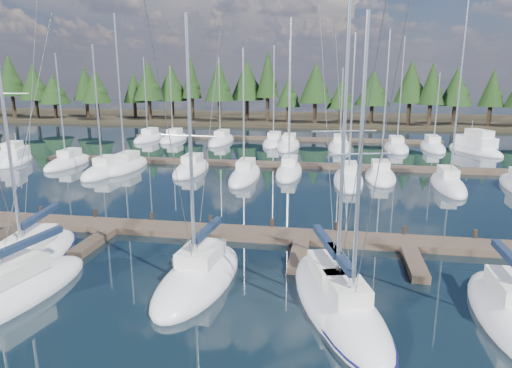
% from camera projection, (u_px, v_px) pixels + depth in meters
% --- Properties ---
extents(ground, '(260.00, 260.00, 0.00)m').
position_uv_depth(ground, '(244.00, 188.00, 39.98)').
color(ground, black).
rests_on(ground, ground).
extents(far_shore, '(220.00, 30.00, 0.60)m').
position_uv_depth(far_shore, '(299.00, 119.00, 97.36)').
color(far_shore, '#2D2619').
rests_on(far_shore, ground).
extents(main_dock, '(44.00, 6.13, 0.90)m').
position_uv_depth(main_dock, '(204.00, 235.00, 27.83)').
color(main_dock, '#4E3F31').
rests_on(main_dock, ground).
extents(back_docks, '(50.00, 21.80, 0.40)m').
position_uv_depth(back_docks, '(274.00, 150.00, 58.69)').
color(back_docks, '#4E3F31').
rests_on(back_docks, ground).
extents(front_sailboat_1, '(4.27, 10.00, 16.12)m').
position_uv_depth(front_sailboat_1, '(29.00, 261.00, 23.73)').
color(front_sailboat_1, white).
rests_on(front_sailboat_1, ground).
extents(front_sailboat_2, '(4.57, 9.55, 13.36)m').
position_uv_depth(front_sailboat_2, '(7.00, 296.00, 20.03)').
color(front_sailboat_2, white).
rests_on(front_sailboat_2, ground).
extents(front_sailboat_3, '(3.78, 8.34, 13.00)m').
position_uv_depth(front_sailboat_3, '(199.00, 277.00, 21.81)').
color(front_sailboat_3, white).
rests_on(front_sailboat_3, ground).
extents(front_sailboat_4, '(4.74, 8.09, 12.66)m').
position_uv_depth(front_sailboat_4, '(348.00, 316.00, 18.33)').
color(front_sailboat_4, white).
rests_on(front_sailboat_4, ground).
extents(front_sailboat_5, '(5.27, 9.51, 13.77)m').
position_uv_depth(front_sailboat_5, '(333.00, 295.00, 20.10)').
color(front_sailboat_5, white).
rests_on(front_sailboat_5, ground).
extents(back_sailboat_rows, '(47.34, 32.89, 16.41)m').
position_uv_depth(back_sailboat_rows, '(274.00, 156.00, 54.01)').
color(back_sailboat_rows, white).
rests_on(back_sailboat_rows, ground).
extents(motor_yacht_left, '(4.88, 8.27, 3.91)m').
position_uv_depth(motor_yacht_left, '(15.00, 159.00, 51.28)').
color(motor_yacht_left, white).
rests_on(motor_yacht_left, ground).
extents(motor_yacht_right, '(6.67, 10.00, 4.77)m').
position_uv_depth(motor_yacht_right, '(475.00, 148.00, 58.04)').
color(motor_yacht_right, white).
rests_on(motor_yacht_right, ground).
extents(tree_line, '(185.01, 11.77, 13.56)m').
position_uv_depth(tree_line, '(288.00, 86.00, 86.61)').
color(tree_line, black).
rests_on(tree_line, far_shore).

